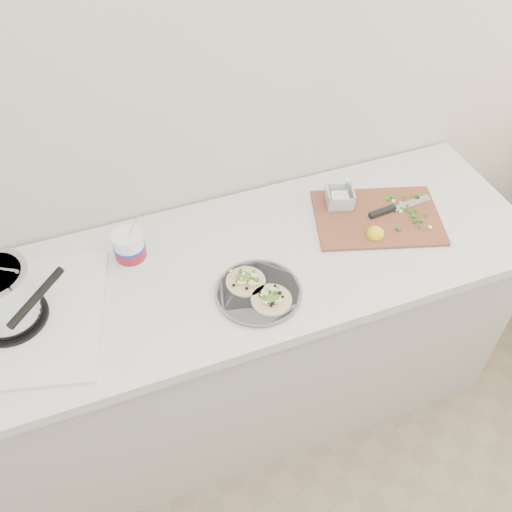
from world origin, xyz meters
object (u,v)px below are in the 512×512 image
object	(u,v)px
tub	(130,246)
cutboard	(375,213)
taco_plate	(258,291)
stove	(5,304)

from	to	relation	value
tub	cutboard	size ratio (longest dim) A/B	0.45
taco_plate	tub	size ratio (longest dim) A/B	1.19
taco_plate	tub	world-z (taller)	tub
taco_plate	cutboard	bearing A→B (deg)	19.93
stove	taco_plate	size ratio (longest dim) A/B	2.33
tub	taco_plate	bearing A→B (deg)	-39.74
tub	cutboard	distance (m)	0.84
stove	cutboard	size ratio (longest dim) A/B	1.25
stove	taco_plate	world-z (taller)	stove
stove	tub	distance (m)	0.40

